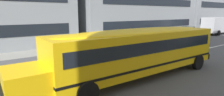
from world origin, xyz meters
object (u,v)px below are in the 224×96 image
(parked_car_black_by_entrance, at_px, (186,32))
(parked_car_beige_under_tree, at_px, (144,37))
(school_bus, at_px, (137,49))
(box_truck, at_px, (217,25))

(parked_car_black_by_entrance, height_order, parked_car_beige_under_tree, same)
(school_bus, bearing_deg, box_truck, -162.83)
(school_bus, distance_m, box_truck, 26.34)
(parked_car_black_by_entrance, bearing_deg, parked_car_beige_under_tree, -179.48)
(school_bus, relative_size, box_truck, 1.97)
(parked_car_black_by_entrance, distance_m, box_truck, 8.80)
(parked_car_beige_under_tree, height_order, box_truck, box_truck)
(parked_car_black_by_entrance, bearing_deg, school_bus, -156.02)
(parked_car_beige_under_tree, distance_m, box_truck, 17.10)
(school_bus, relative_size, parked_car_black_by_entrance, 3.08)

